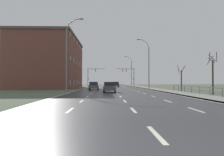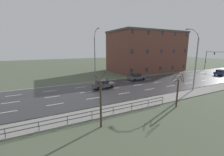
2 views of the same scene
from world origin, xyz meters
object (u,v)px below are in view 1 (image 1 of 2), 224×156
Objects in this scene: street_lamp_distant at (131,72)px; car_far_right at (116,84)px; street_lamp_midground at (148,65)px; car_mid_centre at (94,86)px; street_lamp_left_bank at (68,56)px; brick_building at (50,63)px; car_near_left at (110,87)px; traffic_signal_left at (91,74)px; traffic_signal_right at (130,74)px.

car_far_right is at bearing -118.53° from street_lamp_distant.
street_lamp_midground reaches higher than car_mid_centre.
street_lamp_left_bank is 0.49× the size of brick_building.
street_lamp_distant is 2.61× the size of car_far_right.
car_near_left is 34.07m from car_far_right.
street_lamp_distant reaches higher than car_far_right.
car_far_right and car_mid_centre have the same top height.
street_lamp_distant is at bearing 81.01° from car_near_left.
traffic_signal_left is 32.46m from car_mid_centre.
car_mid_centre is (-11.37, -3.75, -4.44)m from street_lamp_midground.
car_mid_centre is at bearing -108.56° from traffic_signal_right.
street_lamp_left_bank is 41.02m from traffic_signal_left.
car_mid_centre is at bearing -84.98° from traffic_signal_left.
car_near_left is at bearing -121.96° from street_lamp_midground.
car_far_right is at bearing 106.32° from street_lamp_midground.
traffic_signal_right is 32.68m from car_mid_centre.
street_lamp_midground is 0.95× the size of street_lamp_left_bank.
street_lamp_distant is 14.56m from traffic_signal_left.
brick_building reaches higher than car_mid_centre.
traffic_signal_left reaches higher than car_near_left.
street_lamp_distant is 4.62m from traffic_signal_right.
traffic_signal_right is 1.51× the size of car_near_left.
traffic_signal_left is 1.52× the size of car_near_left.
traffic_signal_right reaches higher than car_near_left.
street_lamp_left_bank is (-14.87, -12.58, 0.29)m from street_lamp_midground.
traffic_signal_right is 1.51× the size of car_far_right.
street_lamp_distant is 1.72× the size of traffic_signal_left.
street_lamp_distant is at bearing 71.35° from street_lamp_left_bank.
street_lamp_midground is 31.46m from street_lamp_distant.
car_near_left is (-8.44, -44.99, -4.48)m from street_lamp_distant.
brick_building reaches higher than traffic_signal_right.
street_lamp_midground is at bearing -87.82° from traffic_signal_right.
car_mid_centre is (2.83, -32.16, -3.40)m from traffic_signal_left.
traffic_signal_left is 42.47m from car_near_left.
car_near_left is (-8.44, -13.53, -4.44)m from street_lamp_midground.
street_lamp_midground is 2.59× the size of car_near_left.
traffic_signal_left is at bearing 116.56° from street_lamp_midground.
car_far_right is (2.45, 33.98, 0.00)m from car_near_left.
traffic_signal_left is at bearing 65.96° from brick_building.
traffic_signal_right reaches higher than car_far_right.
street_lamp_left_bank is 1.80× the size of traffic_signal_left.
street_lamp_distant is at bearing 76.90° from traffic_signal_right.
traffic_signal_left is at bearing 94.24° from car_mid_centre.
street_lamp_midground is at bearing -63.44° from traffic_signal_left.
car_mid_centre is (-11.37, -35.21, -4.48)m from street_lamp_distant.
street_lamp_left_bank is 22.60m from brick_building.
street_lamp_distant is 37.27m from car_mid_centre.
car_mid_centre is (-2.93, 9.78, 0.00)m from car_near_left.
car_far_right is (8.88, 33.04, -4.73)m from street_lamp_left_bank.
brick_building is (-8.91, -19.96, 2.08)m from traffic_signal_left.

